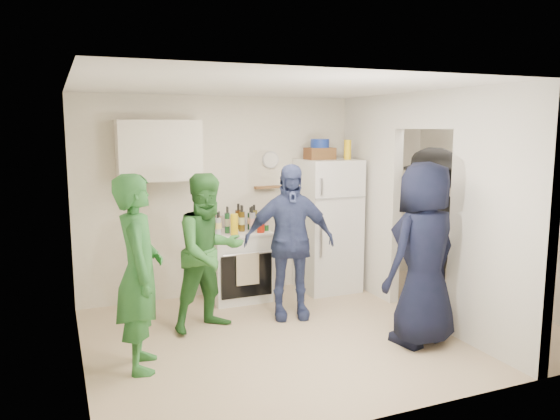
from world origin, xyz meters
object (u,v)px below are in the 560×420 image
at_px(stove, 239,265).
at_px(person_navy, 424,254).
at_px(person_green_center, 209,252).
at_px(blue_bowl, 320,143).
at_px(person_nook, 431,227).
at_px(person_green_left, 139,273).
at_px(yellow_cup_stack_top, 348,150).
at_px(fridge, 328,225).
at_px(wicker_basket, 320,154).
at_px(person_denim, 289,242).

bearing_deg(stove, person_navy, -58.54).
relative_size(stove, person_green_center, 0.52).
bearing_deg(person_navy, person_green_center, -46.90).
relative_size(blue_bowl, person_nook, 0.13).
distance_m(blue_bowl, person_green_center, 2.19).
bearing_deg(person_green_left, yellow_cup_stack_top, -55.03).
bearing_deg(yellow_cup_stack_top, fridge, 155.56).
height_order(wicker_basket, blue_bowl, blue_bowl).
distance_m(blue_bowl, person_navy, 2.27).
bearing_deg(person_navy, person_denim, -66.85).
distance_m(wicker_basket, person_navy, 2.22).
relative_size(person_denim, person_navy, 0.96).
xyz_separation_m(person_denim, person_navy, (0.91, -1.20, 0.04)).
distance_m(fridge, person_nook, 1.34).
height_order(yellow_cup_stack_top, person_green_left, yellow_cup_stack_top).
height_order(yellow_cup_stack_top, person_denim, yellow_cup_stack_top).
relative_size(wicker_basket, person_nook, 0.19).
bearing_deg(stove, yellow_cup_stack_top, -5.19).
bearing_deg(fridge, wicker_basket, 153.43).
distance_m(stove, person_navy, 2.40).
xyz_separation_m(stove, fridge, (1.21, -0.03, 0.42)).
bearing_deg(person_green_left, wicker_basket, -49.68).
xyz_separation_m(stove, wicker_basket, (1.11, 0.02, 1.35)).
bearing_deg(person_navy, person_green_left, -24.52).
xyz_separation_m(person_green_left, person_green_center, (0.82, 0.69, -0.04)).
xyz_separation_m(wicker_basket, person_denim, (-0.79, -0.83, -0.92)).
distance_m(person_denim, person_nook, 1.75).
xyz_separation_m(fridge, person_green_center, (-1.80, -0.80, -0.03)).
height_order(wicker_basket, person_green_left, wicker_basket).
height_order(wicker_basket, yellow_cup_stack_top, yellow_cup_stack_top).
height_order(stove, blue_bowl, blue_bowl).
bearing_deg(person_denim, blue_bowl, 60.31).
xyz_separation_m(person_green_left, person_nook, (3.46, 0.45, 0.07)).
relative_size(stove, person_green_left, 0.50).
xyz_separation_m(stove, person_nook, (2.06, -1.07, 0.51)).
xyz_separation_m(blue_bowl, person_denim, (-0.79, -0.83, -1.05)).
height_order(blue_bowl, person_nook, blue_bowl).
bearing_deg(blue_bowl, wicker_basket, 0.00).
bearing_deg(blue_bowl, person_denim, -133.41).
height_order(person_green_center, person_nook, person_nook).
bearing_deg(person_green_center, person_green_left, -155.68).
height_order(yellow_cup_stack_top, person_navy, yellow_cup_stack_top).
xyz_separation_m(wicker_basket, person_green_left, (-2.52, -1.54, -0.92)).
bearing_deg(person_denim, yellow_cup_stack_top, 45.37).
relative_size(blue_bowl, yellow_cup_stack_top, 0.96).
bearing_deg(fridge, stove, 178.58).
bearing_deg(wicker_basket, person_green_center, -153.48).
distance_m(stove, yellow_cup_stack_top, 2.01).
bearing_deg(wicker_basket, fridge, -26.57).
xyz_separation_m(fridge, blue_bowl, (-0.10, 0.05, 1.06)).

